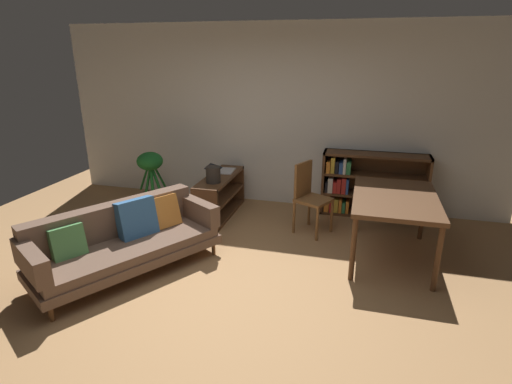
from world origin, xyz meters
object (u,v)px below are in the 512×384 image
at_px(fabric_couch, 124,238).
at_px(dining_table, 395,202).
at_px(desk_speaker, 213,175).
at_px(open_laptop, 222,170).
at_px(dining_chair_near, 309,194).
at_px(media_console, 220,195).
at_px(bookshelf, 364,184).
at_px(potted_floor_plant, 151,178).

xyz_separation_m(fabric_couch, dining_table, (2.82, 1.03, 0.32)).
bearing_deg(dining_table, desk_speaker, 169.47).
height_order(open_laptop, dining_chair_near, dining_chair_near).
bearing_deg(fabric_couch, media_console, 75.30).
height_order(media_console, dining_chair_near, dining_chair_near).
bearing_deg(bookshelf, dining_chair_near, -130.04).
bearing_deg(dining_table, media_console, 162.84).
bearing_deg(desk_speaker, dining_table, -10.53).
bearing_deg(open_laptop, bookshelf, 9.11).
xyz_separation_m(media_console, open_laptop, (-0.05, 0.26, 0.31)).
xyz_separation_m(desk_speaker, potted_floor_plant, (-1.10, 0.26, -0.21)).
bearing_deg(dining_table, fabric_couch, -159.83).
bearing_deg(desk_speaker, dining_chair_near, 2.51).
bearing_deg(potted_floor_plant, dining_table, -11.43).
xyz_separation_m(fabric_couch, desk_speaker, (0.48, 1.47, 0.34)).
xyz_separation_m(fabric_couch, dining_chair_near, (1.79, 1.53, 0.15)).
relative_size(fabric_couch, open_laptop, 4.86).
bearing_deg(dining_chair_near, bookshelf, 49.96).
relative_size(potted_floor_plant, dining_chair_near, 0.94).
bearing_deg(media_console, bookshelf, 16.29).
height_order(fabric_couch, dining_chair_near, dining_chair_near).
height_order(desk_speaker, dining_chair_near, dining_chair_near).
distance_m(dining_table, bookshelf, 1.38).
xyz_separation_m(desk_speaker, bookshelf, (2.00, 0.88, -0.25)).
distance_m(open_laptop, bookshelf, 2.11).
relative_size(fabric_couch, bookshelf, 1.42).
distance_m(fabric_couch, open_laptop, 2.07).
relative_size(media_console, dining_table, 0.91).
relative_size(potted_floor_plant, bookshelf, 0.60).
relative_size(open_laptop, bookshelf, 0.29).
height_order(fabric_couch, media_console, fabric_couch).
relative_size(fabric_couch, dining_chair_near, 2.23).
bearing_deg(fabric_couch, dining_chair_near, 40.43).
height_order(fabric_couch, bookshelf, bookshelf).
relative_size(open_laptop, potted_floor_plant, 0.49).
bearing_deg(fabric_couch, bookshelf, 43.42).
height_order(media_console, desk_speaker, desk_speaker).
xyz_separation_m(dining_chair_near, bookshelf, (0.69, 0.83, -0.07)).
bearing_deg(fabric_couch, desk_speaker, 71.83).
height_order(media_console, dining_table, dining_table).
xyz_separation_m(media_console, desk_speaker, (0.02, -0.29, 0.41)).
height_order(media_console, bookshelf, bookshelf).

